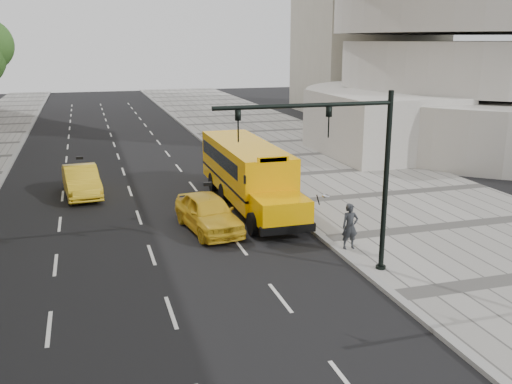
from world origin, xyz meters
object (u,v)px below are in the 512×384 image
object	(u,v)px
pedestrian	(350,226)
taxi_far	(81,181)
school_bus	(247,169)
traffic_signal	(349,162)
taxi_near	(208,213)

from	to	relation	value
pedestrian	taxi_far	bearing A→B (deg)	133.07
school_bus	taxi_far	distance (m)	8.91
traffic_signal	school_bus	bearing A→B (deg)	93.96
taxi_near	traffic_signal	size ratio (longest dim) A/B	0.74
taxi_near	pedestrian	distance (m)	6.25
taxi_near	traffic_signal	bearing A→B (deg)	-69.05
taxi_far	taxi_near	bearing A→B (deg)	-60.72
taxi_near	taxi_far	distance (m)	9.16
taxi_near	taxi_far	bearing A→B (deg)	116.74
taxi_far	traffic_signal	size ratio (longest dim) A/B	0.75
taxi_far	traffic_signal	distance (m)	16.65
taxi_near	taxi_far	world-z (taller)	taxi_near
pedestrian	traffic_signal	bearing A→B (deg)	-116.63
school_bus	taxi_near	world-z (taller)	school_bus
taxi_near	taxi_far	xyz separation A→B (m)	(-5.21, 7.53, -0.01)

